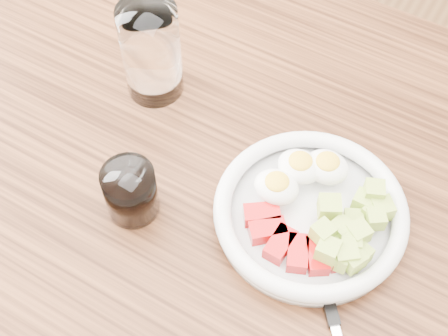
# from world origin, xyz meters

# --- Properties ---
(dining_table) EXTENTS (1.50, 0.90, 0.77)m
(dining_table) POSITION_xyz_m (0.00, 0.00, 0.67)
(dining_table) COLOR brown
(dining_table) RESTS_ON ground
(bowl) EXTENTS (0.25, 0.25, 0.06)m
(bowl) POSITION_xyz_m (0.12, 0.01, 0.79)
(bowl) COLOR white
(bowl) RESTS_ON dining_table
(fork) EXTENTS (0.15, 0.18, 0.01)m
(fork) POSITION_xyz_m (0.19, -0.09, 0.77)
(fork) COLOR black
(fork) RESTS_ON dining_table
(water_glass) EXTENTS (0.08, 0.08, 0.15)m
(water_glass) POSITION_xyz_m (-0.18, 0.10, 0.85)
(water_glass) COLOR white
(water_glass) RESTS_ON dining_table
(coffee_glass) EXTENTS (0.07, 0.07, 0.08)m
(coffee_glass) POSITION_xyz_m (-0.09, -0.09, 0.81)
(coffee_glass) COLOR white
(coffee_glass) RESTS_ON dining_table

